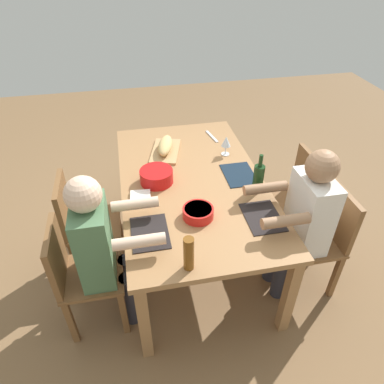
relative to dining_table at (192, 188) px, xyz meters
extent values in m
plane|color=brown|center=(0.00, 0.00, -0.66)|extent=(8.00, 8.00, 0.00)
cube|color=#9E7044|center=(0.00, 0.00, 0.06)|extent=(1.84, 1.06, 0.04)
cube|color=#9E7044|center=(-0.86, -0.47, -0.31)|extent=(0.07, 0.07, 0.70)
cube|color=#9E7044|center=(0.86, -0.47, -0.31)|extent=(0.07, 0.07, 0.70)
cube|color=#9E7044|center=(-0.86, 0.47, -0.31)|extent=(0.07, 0.07, 0.70)
cube|color=#9E7044|center=(0.86, 0.47, -0.31)|extent=(0.07, 0.07, 0.70)
cube|color=brown|center=(-0.51, 0.77, -0.23)|extent=(0.40, 0.40, 0.03)
cube|color=brown|center=(-0.51, 0.95, -0.01)|extent=(0.38, 0.04, 0.40)
cube|color=brown|center=(-0.34, 0.60, -0.45)|extent=(0.04, 0.04, 0.42)
cube|color=brown|center=(-0.68, 0.60, -0.45)|extent=(0.04, 0.04, 0.42)
cube|color=brown|center=(-0.34, 0.94, -0.45)|extent=(0.04, 0.04, 0.42)
cube|color=brown|center=(-0.68, 0.94, -0.45)|extent=(0.04, 0.04, 0.42)
cylinder|color=#2D2D38|center=(-0.43, 0.55, -0.44)|extent=(0.11, 0.11, 0.45)
cylinder|color=#2D2D38|center=(-0.59, 0.55, -0.44)|extent=(0.11, 0.11, 0.45)
cube|color=#4C724C|center=(-0.51, 0.71, 0.06)|extent=(0.34, 0.20, 0.55)
cylinder|color=beige|center=(-0.34, 0.44, 0.18)|extent=(0.07, 0.30, 0.07)
cylinder|color=beige|center=(-0.68, 0.44, 0.18)|extent=(0.07, 0.30, 0.07)
sphere|color=beige|center=(-0.51, 0.71, 0.43)|extent=(0.21, 0.21, 0.21)
cube|color=brown|center=(0.00, 0.77, -0.23)|extent=(0.40, 0.40, 0.03)
cube|color=brown|center=(0.00, 0.95, -0.01)|extent=(0.38, 0.04, 0.40)
cube|color=brown|center=(0.17, 0.60, -0.45)|extent=(0.04, 0.04, 0.42)
cube|color=brown|center=(-0.17, 0.60, -0.45)|extent=(0.04, 0.04, 0.42)
cube|color=brown|center=(0.17, 0.94, -0.45)|extent=(0.04, 0.04, 0.42)
cube|color=brown|center=(-0.17, 0.94, -0.45)|extent=(0.04, 0.04, 0.42)
cube|color=brown|center=(0.00, -0.77, -0.23)|extent=(0.40, 0.40, 0.03)
cube|color=brown|center=(0.00, -0.95, -0.01)|extent=(0.38, 0.04, 0.40)
cube|color=brown|center=(-0.17, -0.60, -0.45)|extent=(0.04, 0.04, 0.42)
cube|color=brown|center=(0.17, -0.60, -0.45)|extent=(0.04, 0.04, 0.42)
cube|color=brown|center=(-0.17, -0.94, -0.45)|extent=(0.04, 0.04, 0.42)
cube|color=brown|center=(0.17, -0.94, -0.45)|extent=(0.04, 0.04, 0.42)
cube|color=brown|center=(-0.51, -0.77, -0.23)|extent=(0.40, 0.40, 0.03)
cube|color=brown|center=(-0.51, -0.95, -0.01)|extent=(0.38, 0.04, 0.40)
cube|color=brown|center=(-0.68, -0.60, -0.45)|extent=(0.04, 0.04, 0.42)
cube|color=brown|center=(-0.34, -0.60, -0.45)|extent=(0.04, 0.04, 0.42)
cube|color=brown|center=(-0.68, -0.94, -0.45)|extent=(0.04, 0.04, 0.42)
cube|color=brown|center=(-0.34, -0.94, -0.45)|extent=(0.04, 0.04, 0.42)
cylinder|color=#2D2D38|center=(-0.59, -0.55, -0.44)|extent=(0.11, 0.11, 0.45)
cylinder|color=#2D2D38|center=(-0.43, -0.55, -0.44)|extent=(0.11, 0.11, 0.45)
cube|color=white|center=(-0.51, -0.71, 0.06)|extent=(0.34, 0.20, 0.55)
cylinder|color=#9E7251|center=(-0.68, -0.44, 0.18)|extent=(0.07, 0.30, 0.07)
cylinder|color=#9E7251|center=(-0.34, -0.44, 0.18)|extent=(0.07, 0.30, 0.07)
sphere|color=#9E7251|center=(-0.51, -0.71, 0.43)|extent=(0.21, 0.21, 0.21)
cylinder|color=red|center=(0.03, 0.26, 0.13)|extent=(0.25, 0.25, 0.10)
cylinder|color=#2D7028|center=(0.03, 0.26, 0.16)|extent=(0.22, 0.22, 0.04)
cylinder|color=red|center=(-0.42, 0.04, 0.11)|extent=(0.20, 0.20, 0.07)
cylinder|color=#669E33|center=(-0.42, 0.04, 0.13)|extent=(0.18, 0.18, 0.02)
cube|color=tan|center=(0.45, 0.14, 0.09)|extent=(0.44, 0.32, 0.02)
ellipsoid|color=tan|center=(0.45, 0.14, 0.14)|extent=(0.34, 0.19, 0.09)
cylinder|color=#193819|center=(-0.21, -0.44, 0.18)|extent=(0.08, 0.08, 0.20)
cylinder|color=#193819|center=(-0.21, -0.44, 0.32)|extent=(0.03, 0.03, 0.09)
cylinder|color=brown|center=(-0.82, 0.18, 0.19)|extent=(0.06, 0.06, 0.22)
cylinder|color=silver|center=(0.31, -0.35, 0.08)|extent=(0.07, 0.07, 0.01)
cylinder|color=silver|center=(0.31, -0.35, 0.12)|extent=(0.01, 0.01, 0.07)
cone|color=silver|center=(0.31, -0.35, 0.20)|extent=(0.08, 0.08, 0.08)
cube|color=black|center=(-0.51, 0.37, 0.08)|extent=(0.32, 0.23, 0.01)
cube|color=#142333|center=(0.00, -0.37, 0.08)|extent=(0.32, 0.23, 0.01)
cube|color=black|center=(-0.51, -0.37, 0.08)|extent=(0.32, 0.23, 0.01)
cube|color=silver|center=(0.64, -0.31, 0.08)|extent=(0.23, 0.07, 0.01)
cube|color=white|center=(-0.14, 0.40, 0.09)|extent=(0.15, 0.15, 0.02)
camera|label=1|loc=(-2.10, 0.42, 1.59)|focal=32.66mm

